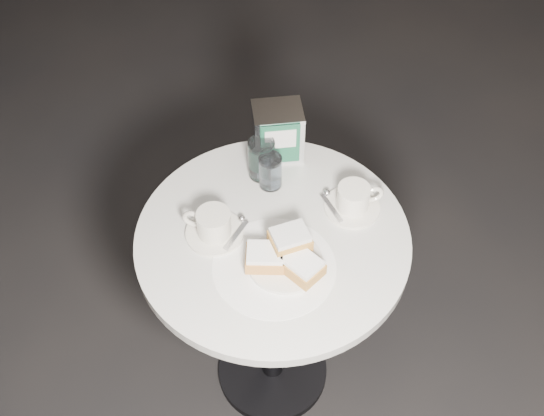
{
  "coord_description": "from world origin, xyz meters",
  "views": [
    {
      "loc": [
        -0.09,
        -1.05,
        2.1
      ],
      "look_at": [
        0.0,
        0.02,
        0.83
      ],
      "focal_mm": 45.0,
      "sensor_mm": 36.0,
      "label": 1
    }
  ],
  "objects": [
    {
      "name": "ground",
      "position": [
        0.0,
        0.0,
        0.0
      ],
      "size": [
        7.0,
        7.0,
        0.0
      ],
      "primitive_type": "plane",
      "color": "black",
      "rests_on": "ground"
    },
    {
      "name": "beignet_plate",
      "position": [
        0.02,
        -0.09,
        0.78
      ],
      "size": [
        0.25,
        0.25,
        0.09
      ],
      "rotation": [
        0.0,
        0.0,
        -0.42
      ],
      "color": "silver",
      "rests_on": "cafe_table"
    },
    {
      "name": "coffee_cup_left",
      "position": [
        -0.15,
        0.02,
        0.78
      ],
      "size": [
        0.19,
        0.19,
        0.08
      ],
      "rotation": [
        0.0,
        0.0,
        -0.34
      ],
      "color": "silver",
      "rests_on": "cafe_table"
    },
    {
      "name": "water_glass_left",
      "position": [
        -0.01,
        0.22,
        0.8
      ],
      "size": [
        0.08,
        0.08,
        0.12
      ],
      "rotation": [
        0.0,
        0.0,
        0.18
      ],
      "color": "silver",
      "rests_on": "cafe_table"
    },
    {
      "name": "water_glass_right",
      "position": [
        0.01,
        0.18,
        0.79
      ],
      "size": [
        0.08,
        0.08,
        0.1
      ],
      "rotation": [
        0.0,
        0.0,
        0.36
      ],
      "color": "white",
      "rests_on": "cafe_table"
    },
    {
      "name": "coffee_cup_right",
      "position": [
        0.22,
        0.07,
        0.78
      ],
      "size": [
        0.16,
        0.16,
        0.08
      ],
      "rotation": [
        0.0,
        0.0,
        0.1
      ],
      "color": "white",
      "rests_on": "cafe_table"
    },
    {
      "name": "cafe_table",
      "position": [
        0.0,
        0.0,
        0.55
      ],
      "size": [
        0.7,
        0.7,
        0.74
      ],
      "color": "black",
      "rests_on": "ground"
    },
    {
      "name": "sugar_spill",
      "position": [
        -0.0,
        -0.1,
        0.75
      ],
      "size": [
        0.31,
        0.31,
        0.0
      ],
      "primitive_type": "cylinder",
      "rotation": [
        0.0,
        0.0,
        0.04
      ],
      "color": "white",
      "rests_on": "cafe_table"
    },
    {
      "name": "napkin_dispenser",
      "position": [
        0.04,
        0.3,
        0.82
      ],
      "size": [
        0.14,
        0.12,
        0.16
      ],
      "rotation": [
        0.0,
        0.0,
        0.04
      ],
      "color": "white",
      "rests_on": "cafe_table"
    }
  ]
}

